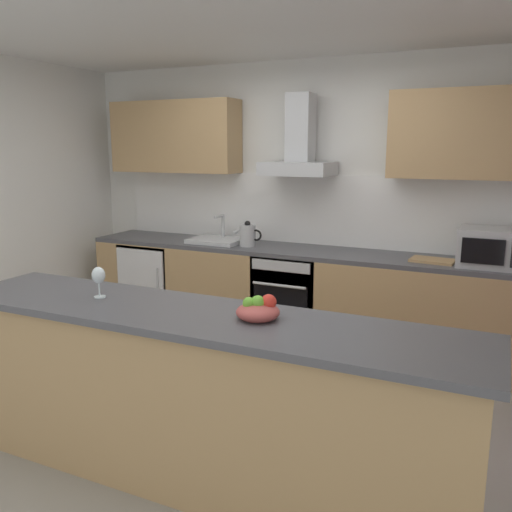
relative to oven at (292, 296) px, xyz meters
name	(u,v)px	position (x,y,z in m)	size (l,w,h in m)	color
ground	(220,418)	(0.06, -1.51, -0.47)	(5.82, 4.72, 0.02)	gray
ceiling	(214,9)	(0.06, -1.51, 2.15)	(5.82, 4.72, 0.02)	white
wall_back	(315,201)	(0.06, 0.41, 0.84)	(5.82, 0.12, 2.60)	white
backsplash_tile	(312,210)	(0.06, 0.33, 0.77)	(4.09, 0.02, 0.66)	white
counter_back	(299,297)	(0.06, 0.03, -0.01)	(4.24, 0.60, 0.90)	tan
counter_island	(197,398)	(0.30, -2.19, 0.03)	(2.97, 0.64, 0.97)	tan
upper_cabinets	(308,136)	(0.06, 0.18, 1.45)	(4.18, 0.32, 0.70)	tan
oven	(292,296)	(0.00, 0.00, 0.00)	(0.60, 0.62, 0.80)	slate
refrigerator	(157,282)	(-1.50, 0.00, -0.03)	(0.58, 0.60, 0.85)	white
microwave	(492,248)	(1.66, -0.03, 0.59)	(0.50, 0.38, 0.30)	#B7BABC
sink	(217,240)	(-0.79, 0.01, 0.47)	(0.50, 0.40, 0.26)	silver
kettle	(248,235)	(-0.44, -0.03, 0.55)	(0.29, 0.15, 0.24)	#B7BABC
range_hood	(299,150)	(0.00, 0.13, 1.33)	(0.62, 0.45, 0.72)	#B7BABC
wine_glass	(99,276)	(-0.34, -2.17, 0.63)	(0.08, 0.08, 0.18)	silver
fruit_bowl	(258,310)	(0.64, -2.14, 0.56)	(0.22, 0.22, 0.13)	#B24C47
chopping_board	(432,260)	(1.22, -0.02, 0.45)	(0.34, 0.22, 0.02)	tan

